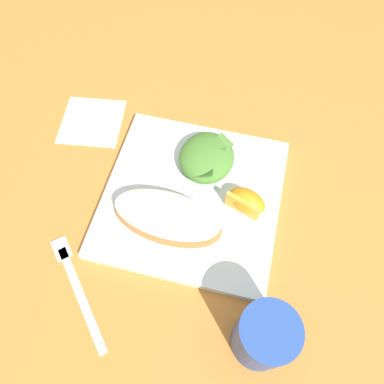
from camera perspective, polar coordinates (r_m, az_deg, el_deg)
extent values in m
plane|color=#C67A33|center=(0.61, 0.00, -1.16)|extent=(3.00, 3.00, 0.00)
cube|color=silver|center=(0.61, 0.00, -0.81)|extent=(0.28, 0.28, 0.02)
ellipsoid|color=#A87038|center=(0.57, -3.79, -4.21)|extent=(0.09, 0.17, 0.03)
ellipsoid|color=brown|center=(0.56, -3.85, -3.75)|extent=(0.08, 0.16, 0.01)
ellipsoid|color=beige|center=(0.55, -3.90, -3.45)|extent=(0.09, 0.17, 0.01)
ellipsoid|color=#4C8433|center=(0.61, 2.27, 5.33)|extent=(0.10, 0.09, 0.04)
cube|color=#4C8433|center=(0.62, 4.39, 7.34)|extent=(0.03, 0.02, 0.01)
cube|color=#4C8433|center=(0.60, 1.88, 6.01)|extent=(0.03, 0.04, 0.01)
cube|color=#336023|center=(0.59, 1.78, 3.10)|extent=(0.03, 0.03, 0.02)
cube|color=#5B8E3D|center=(0.62, 4.74, 7.57)|extent=(0.04, 0.04, 0.01)
cube|color=#336023|center=(0.61, 3.66, 6.80)|extent=(0.04, 0.03, 0.01)
ellipsoid|color=orange|center=(0.58, 8.49, -0.96)|extent=(0.05, 0.07, 0.04)
cube|color=gold|center=(0.57, 7.73, -2.18)|extent=(0.02, 0.06, 0.03)
cube|color=white|center=(0.73, -15.11, 10.43)|extent=(0.12, 0.12, 0.00)
cube|color=silver|center=(0.58, -16.63, -15.26)|extent=(0.13, 0.12, 0.01)
cube|color=silver|center=(0.61, -19.39, -8.16)|extent=(0.04, 0.04, 0.01)
cylinder|color=#284CA3|center=(0.50, 10.98, -20.94)|extent=(0.07, 0.07, 0.10)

